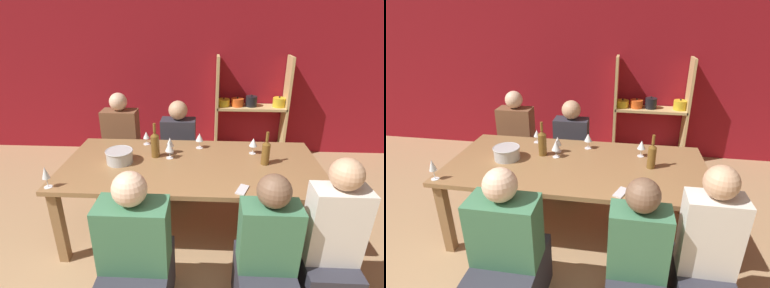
% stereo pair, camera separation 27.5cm
% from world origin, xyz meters
% --- Properties ---
extents(wall_back_red, '(8.80, 0.06, 2.70)m').
position_xyz_m(wall_back_red, '(0.00, 3.83, 1.35)').
color(wall_back_red, maroon).
rests_on(wall_back_red, ground_plane).
extents(shelf_unit, '(1.02, 0.30, 1.48)m').
position_xyz_m(shelf_unit, '(0.97, 3.63, 0.58)').
color(shelf_unit, tan).
rests_on(shelf_unit, ground_plane).
extents(dining_table, '(2.33, 1.08, 0.74)m').
position_xyz_m(dining_table, '(0.19, 1.85, 0.66)').
color(dining_table, olive).
rests_on(dining_table, ground_plane).
extents(mixing_bowl, '(0.25, 0.25, 0.12)m').
position_xyz_m(mixing_bowl, '(-0.46, 1.85, 0.80)').
color(mixing_bowl, '#B7BABC').
rests_on(mixing_bowl, dining_table).
extents(wine_bottle_green, '(0.07, 0.07, 0.31)m').
position_xyz_m(wine_bottle_green, '(0.86, 1.88, 0.86)').
color(wine_bottle_green, brown).
rests_on(wine_bottle_green, dining_table).
extents(wine_bottle_dark, '(0.08, 0.08, 0.33)m').
position_xyz_m(wine_bottle_dark, '(-0.16, 1.98, 0.87)').
color(wine_bottle_dark, brown).
rests_on(wine_bottle_dark, dining_table).
extents(wine_glass_red_a, '(0.08, 0.08, 0.17)m').
position_xyz_m(wine_glass_red_a, '(-0.02, 1.96, 0.86)').
color(wine_glass_red_a, white).
rests_on(wine_glass_red_a, dining_table).
extents(wine_glass_empty_a, '(0.06, 0.06, 0.18)m').
position_xyz_m(wine_glass_empty_a, '(-0.91, 1.39, 0.86)').
color(wine_glass_empty_a, white).
rests_on(wine_glass_empty_a, dining_table).
extents(wine_glass_white_a, '(0.08, 0.08, 0.16)m').
position_xyz_m(wine_glass_white_a, '(0.25, 2.20, 0.85)').
color(wine_glass_white_a, white).
rests_on(wine_glass_white_a, dining_table).
extents(wine_glass_red_b, '(0.07, 0.07, 0.14)m').
position_xyz_m(wine_glass_red_b, '(-0.30, 2.27, 0.84)').
color(wine_glass_red_b, white).
rests_on(wine_glass_red_b, dining_table).
extents(wine_glass_empty_b, '(0.08, 0.08, 0.16)m').
position_xyz_m(wine_glass_empty_b, '(0.78, 2.10, 0.86)').
color(wine_glass_empty_b, white).
rests_on(wine_glass_empty_b, dining_table).
extents(wine_glass_white_b, '(0.07, 0.07, 0.16)m').
position_xyz_m(wine_glass_white_b, '(-0.03, 2.07, 0.85)').
color(wine_glass_white_b, white).
rests_on(wine_glass_white_b, dining_table).
extents(cell_phone, '(0.12, 0.17, 0.01)m').
position_xyz_m(cell_phone, '(0.61, 1.42, 0.75)').
color(cell_phone, silver).
rests_on(cell_phone, dining_table).
extents(person_near_a, '(0.46, 0.57, 1.13)m').
position_xyz_m(person_near_a, '(-0.14, 0.96, 0.40)').
color(person_near_a, '#2D2D38').
rests_on(person_near_a, ground_plane).
extents(person_far_a, '(0.40, 0.50, 1.10)m').
position_xyz_m(person_far_a, '(-0.01, 2.69, 0.40)').
color(person_far_a, '#2D2D38').
rests_on(person_far_a, ground_plane).
extents(person_near_b, '(0.38, 0.47, 1.12)m').
position_xyz_m(person_near_b, '(0.74, 0.98, 0.42)').
color(person_near_b, '#2D2D38').
rests_on(person_near_b, ground_plane).
extents(person_far_b, '(0.41, 0.51, 1.17)m').
position_xyz_m(person_far_b, '(-0.70, 2.73, 0.43)').
color(person_far_b, '#2D2D38').
rests_on(person_far_b, ground_plane).
extents(person_near_c, '(0.35, 0.44, 1.21)m').
position_xyz_m(person_near_c, '(1.17, 1.05, 0.45)').
color(person_near_c, '#2D2D38').
rests_on(person_near_c, ground_plane).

